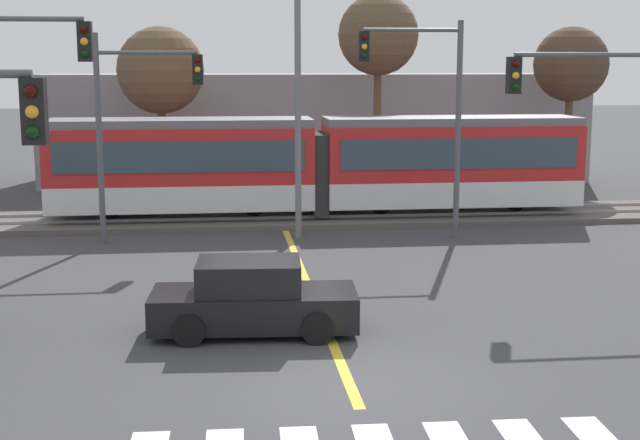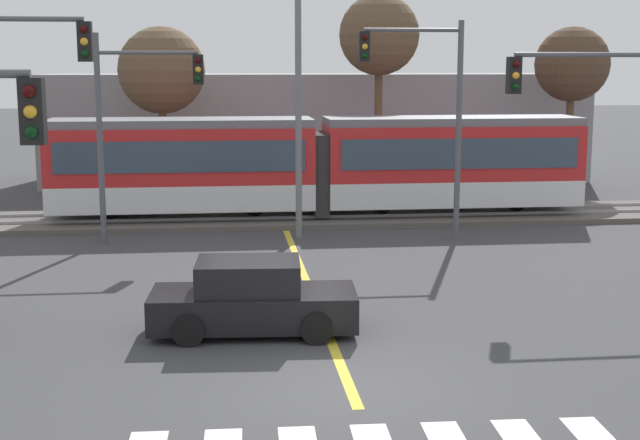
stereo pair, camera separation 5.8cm
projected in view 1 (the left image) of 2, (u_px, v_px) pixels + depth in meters
ground_plane at (350, 387)px, 15.27m from camera, size 200.00×200.00×0.00m
track_bed at (281, 218)px, 31.45m from camera, size 120.00×4.00×0.18m
rail_near at (283, 218)px, 30.72m from camera, size 120.00×0.08×0.10m
rail_far at (280, 211)px, 32.13m from camera, size 120.00×0.08×0.10m
light_rail_tram at (318, 162)px, 31.25m from camera, size 18.50×2.64×3.43m
lane_centre_line at (310, 289)px, 21.88m from camera, size 0.20×15.58×0.01m
sedan_crossing at (253, 299)px, 18.25m from camera, size 4.30×2.11×1.52m
traffic_light_mid_right at (612, 119)px, 22.29m from camera, size 4.25×0.38×6.19m
traffic_light_far_right at (427, 97)px, 27.38m from camera, size 3.25×0.38×6.77m
traffic_light_far_left at (133, 109)px, 26.88m from camera, size 3.25×0.38×6.38m
street_lamp_centre at (306, 80)px, 27.54m from camera, size 2.53×0.28×8.70m
bare_tree_west at (160, 71)px, 35.80m from camera, size 3.50×3.50×6.96m
bare_tree_east at (378, 36)px, 36.40m from camera, size 3.30×3.30×8.28m
bare_tree_far_east at (571, 65)px, 37.62m from camera, size 3.15×3.15×7.02m
building_backdrop_far at (315, 127)px, 42.47m from camera, size 24.99×6.00×5.00m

